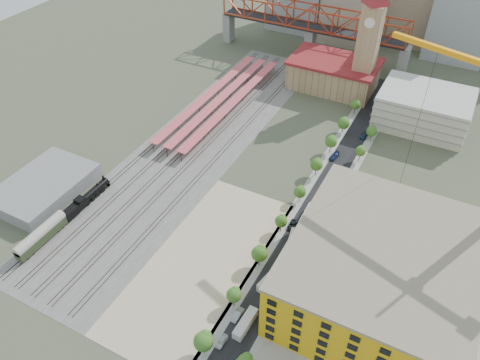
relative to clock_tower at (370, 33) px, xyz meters
The scene contains 30 objects.
ground 85.36m from the clock_tower, 95.71° to the right, with size 400.00×400.00×0.00m, color #474C38.
ballast_strip 81.63m from the clock_tower, 125.15° to the right, with size 36.00×165.00×0.06m, color #605E59.
dirt_lot 115.74m from the clock_tower, 96.14° to the right, with size 28.00×67.00×0.06m, color tan.
street_asphalt 71.48m from the clock_tower, 82.98° to the right, with size 12.00×170.00×0.06m, color black.
sidewalk_west 71.08m from the clock_tower, 87.80° to the right, with size 3.00×170.00×0.04m, color gray.
sidewalk_east 72.31m from the clock_tower, 78.27° to the right, with size 3.00×170.00×0.04m, color gray.
construction_pad 110.41m from the clock_tower, 69.69° to the right, with size 50.00×90.00×0.06m, color gray.
rail_tracks 82.57m from the clock_tower, 126.24° to the right, with size 26.56×160.00×0.18m.
platform_canopies 65.08m from the clock_tower, 144.47° to the right, with size 16.00×80.00×4.12m.
station_hall 25.65m from the clock_tower, behind, with size 38.00×24.00×13.10m.
clock_tower is the anchor object (origin of this frame).
parking_garage 36.81m from the clock_tower, 19.64° to the right, with size 34.00×26.00×14.00m, color silver.
truss_bridge 42.56m from the clock_tower, 142.85° to the left, with size 94.00×9.60×25.60m.
construction_building 107.36m from the clock_tower, 71.22° to the right, with size 44.60×50.60×18.80m.
warehouse 135.13m from the clock_tower, 123.93° to the right, with size 22.00×32.00×5.00m, color gray.
street_trees 80.70m from the clock_tower, 83.91° to the right, with size 15.40×124.40×8.00m.
distant_hills 213.32m from the clock_tower, 78.30° to the left, with size 647.00×264.00×227.00m.
locomotive 124.59m from the clock_tower, 118.46° to the right, with size 2.78×21.44×5.36m.
coach 141.75m from the clock_tower, 114.59° to the right, with size 3.08×17.87×5.61m.
site_trailer_a 127.42m from the clock_tower, 86.31° to the right, with size 2.42×9.18×2.51m, color silver.
site_trailer_b 112.30m from the clock_tower, 85.79° to the right, with size 2.65×10.05×2.75m, color silver.
site_trailer_c 98.04m from the clock_tower, 85.13° to the right, with size 2.56×9.74×2.67m, color silver.
site_trailer_d 86.44m from the clock_tower, 84.40° to the right, with size 2.67×10.16×2.78m, color silver.
car_0 133.96m from the clock_tower, 87.81° to the right, with size 1.70×4.23×1.44m, color silver.
car_1 125.86m from the clock_tower, 87.67° to the right, with size 1.63×4.67×1.54m, color #A1A2A7.
car_2 91.10m from the clock_tower, 86.69° to the right, with size 2.16×4.68×1.30m, color black.
car_3 55.12m from the clock_tower, 83.96° to the right, with size 2.19×5.39×1.56m, color navy.
car_5 88.94m from the clock_tower, 82.52° to the right, with size 1.69×4.84×1.59m, color gray.
car_6 66.45m from the clock_tower, 79.49° to the right, with size 2.59×5.63×1.56m, color black.
car_7 41.97m from the clock_tower, 69.44° to the right, with size 2.14×5.26×1.53m, color #1A314E.
Camera 1 is at (45.26, -103.09, 103.68)m, focal length 35.00 mm.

